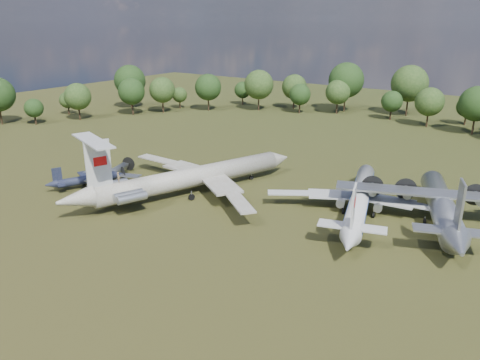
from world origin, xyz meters
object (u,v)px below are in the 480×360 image
Objects in this scene: tu104_jet at (359,202)px; small_prop_northwest at (111,176)px; an12_transport at (441,209)px; small_prop_west at (87,181)px; person_on_il62 at (118,177)px; il62_airliner at (193,181)px.

tu104_jet is 2.48× the size of small_prop_northwest.
small_prop_west is (-59.13, -21.05, -1.21)m from an12_transport.
person_on_il62 is at bearing -163.83° from tu104_jet.
person_on_il62 is (14.02, -3.93, 4.65)m from small_prop_west.
il62_airliner reaches higher than small_prop_west.
small_prop_west is at bearing -124.07° from small_prop_northwest.
an12_transport is at bearing -129.39° from person_on_il62.
an12_transport is 60.16m from small_prop_northwest.
tu104_jet is (28.56, 8.47, -0.43)m from il62_airliner.
small_prop_northwest is (1.23, 4.77, 0.03)m from small_prop_west.
il62_airliner is 20.83m from small_prop_west.
an12_transport is 62.78m from small_prop_west.
small_prop_west is at bearing 179.37° from an12_transport.
small_prop_northwest is at bearing -12.61° from person_on_il62.
il62_airliner reaches higher than tu104_jet.
tu104_jet is at bearing -4.08° from small_prop_northwest.
an12_transport is 2.26× the size of small_prop_west.
small_prop_northwest is (-46.03, -12.79, -0.84)m from tu104_jet.
small_prop_northwest reaches higher than small_prop_west.
an12_transport is at bearing -3.90° from small_prop_northwest.
small_prop_northwest is (-17.47, -4.32, -1.26)m from il62_airliner.
tu104_jet is 39.76m from person_on_il62.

